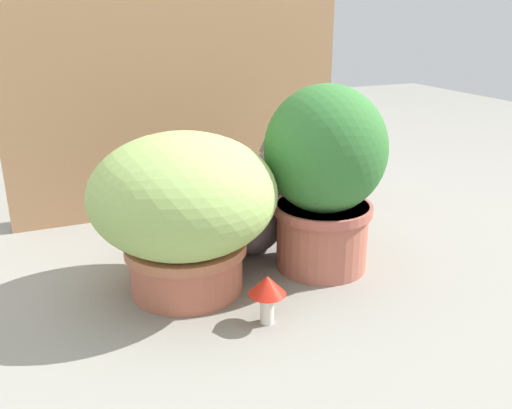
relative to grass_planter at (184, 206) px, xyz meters
name	(u,v)px	position (x,y,z in m)	size (l,w,h in m)	color
ground_plane	(204,289)	(0.04, -0.02, -0.22)	(6.00, 6.00, 0.00)	gray
cardboard_backdrop	(178,65)	(0.16, 0.57, 0.27)	(1.11, 0.03, 0.98)	tan
grass_planter	(184,206)	(0.00, 0.00, 0.00)	(0.44, 0.44, 0.39)	#BC664D
leafy_planter	(324,172)	(0.37, -0.01, 0.04)	(0.31, 0.31, 0.49)	#B2614E
cat	(258,209)	(0.26, 0.16, -0.10)	(0.37, 0.29, 0.32)	#5E5354
mushroom_ornament_red	(267,289)	(0.12, -0.22, -0.14)	(0.08, 0.08, 0.12)	silver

